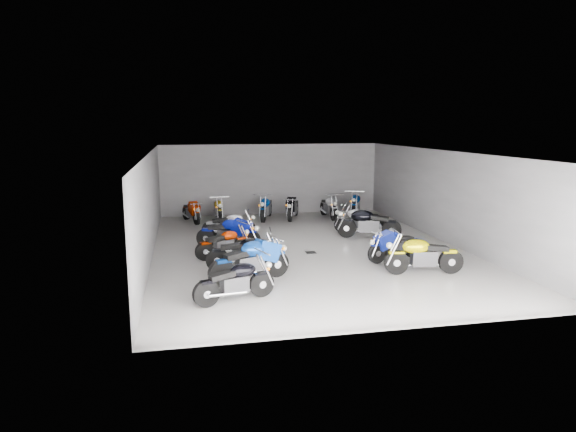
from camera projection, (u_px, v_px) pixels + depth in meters
The scene contains 22 objects.
ground at pixel (307, 249), 17.09m from camera, with size 14.00×14.00×0.00m, color #A09D98.
wall_back at pixel (271, 179), 23.55m from camera, with size 10.00×0.10×3.20m, color gray.
wall_left at pixel (150, 206), 15.81m from camera, with size 0.10×14.00×3.20m, color gray.
wall_right at pixel (447, 197), 17.80m from camera, with size 0.10×14.00×3.20m, color gray.
ceiling at pixel (308, 152), 16.52m from camera, with size 10.00×14.00×0.04m, color black.
drain_grate at pixel (311, 252), 16.61m from camera, with size 0.32×0.32×0.01m, color black.
motorcycle_left_a at pixel (236, 281), 11.96m from camera, with size 1.98×0.79×0.90m.
motorcycle_left_b at pixel (251, 261), 13.48m from camera, with size 2.25×0.95×1.03m.
motorcycle_left_c at pixel (245, 253), 14.47m from camera, with size 2.13×0.51×0.94m.
motorcycle_left_d at pixel (224, 243), 15.94m from camera, with size 1.80×0.87×0.84m.
motorcycle_left_e at pixel (229, 233), 17.01m from camera, with size 2.08×0.97×0.97m.
motorcycle_left_f at pixel (230, 225), 18.67m from camera, with size 1.99×0.44×0.87m.
motorcycle_right_b at pixel (423, 255), 14.16m from camera, with size 2.21×0.53×0.97m.
motorcycle_right_c at pixel (395, 245), 15.55m from camera, with size 1.97×0.65×0.88m.
motorcycle_right_e at pixel (368, 224), 18.53m from camera, with size 2.17×1.12×1.02m.
motorcycle_right_f at pixel (361, 220), 19.47m from camera, with size 2.00×0.85×0.92m.
motorcycle_back_a at pixel (191, 211), 21.63m from camera, with size 0.72×1.90×0.86m.
motorcycle_back_b at pixel (218, 209), 22.11m from camera, with size 0.40×2.05×0.90m.
motorcycle_back_c at pixel (266, 208), 22.25m from camera, with size 0.84×2.12×0.97m.
motorcycle_back_d at pixel (293, 207), 22.42m from camera, with size 0.91×2.01×0.93m.
motorcycle_back_e at pixel (329, 207), 22.61m from camera, with size 0.42×2.12×0.93m.
motorcycle_back_f at pixel (356, 204), 23.33m from camera, with size 1.05×2.06×0.97m.
Camera 1 is at (-3.99, -16.15, 4.11)m, focal length 32.00 mm.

